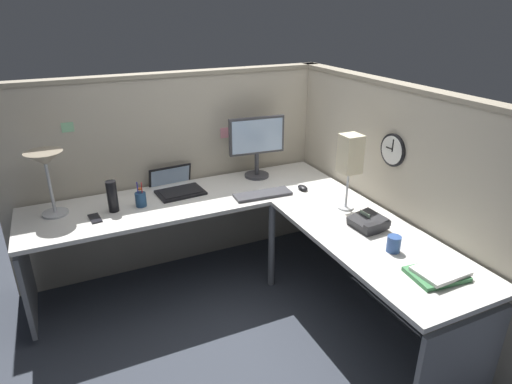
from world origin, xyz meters
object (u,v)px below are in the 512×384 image
Objects in this scene: keyboard at (263,194)px; wall_clock at (393,150)px; laptop at (176,186)px; desk_lamp_dome at (45,164)px; monitor at (257,142)px; thermos_flask at (112,196)px; desk_lamp_paper at (350,156)px; computer_mouse at (303,188)px; pen_cup at (141,199)px; book_stack at (438,273)px; coffee_mug at (394,244)px; office_phone at (369,223)px; cell_phone at (95,218)px.

keyboard is 1.95× the size of wall_clock.
desk_lamp_dome is (-0.86, -0.08, 0.34)m from laptop.
monitor is 1.10m from wall_clock.
desk_lamp_paper is (1.47, -0.64, 0.27)m from thermos_flask.
laptop is 0.95× the size of keyboard.
wall_clock reaches higher than computer_mouse.
pen_cup is (-0.86, 0.20, 0.04)m from keyboard.
book_stack is at bearing -47.15° from thermos_flask.
coffee_mug is (0.01, -1.00, 0.03)m from computer_mouse.
thermos_flask reaches higher than coffee_mug.
laptop is 1.61m from wall_clock.
desk_lamp_paper is (0.30, -0.82, 0.09)m from monitor.
pen_cup is at bearing 142.73° from office_phone.
monitor is 0.53m from computer_mouse.
computer_mouse is 0.34× the size of book_stack.
wall_clock is at bearing -56.11° from computer_mouse.
wall_clock is (1.86, -0.69, 0.42)m from cell_phone.
computer_mouse is (0.20, -0.41, -0.28)m from monitor.
monitor is 1.23× the size of laptop.
laptop is at bearing 178.47° from monitor.
office_phone is 0.71× the size of book_stack.
cell_phone is (-1.31, -0.25, -0.29)m from monitor.
wall_clock is at bearing -26.30° from pen_cup.
monitor reaches higher than desk_lamp_dome.
desk_lamp_dome is at bearing 168.87° from computer_mouse.
pen_cup is at bearing 169.03° from computer_mouse.
desk_lamp_dome is 2.23m from coffee_mug.
coffee_mug is at bearing -43.90° from cell_phone.
desk_lamp_dome is (-1.54, -0.06, 0.07)m from monitor.
laptop reaches higher than computer_mouse.
pen_cup is at bearing 128.79° from book_stack.
keyboard is 1.43× the size of book_stack.
desk_lamp_dome is 1.99m from desk_lamp_paper.
coffee_mug reaches higher than keyboard.
wall_clock reaches higher than thermos_flask.
wall_clock reaches higher than pen_cup.
desk_lamp_paper is at bearing -69.54° from monitor.
wall_clock is at bearing 53.54° from coffee_mug.
wall_clock is at bearing 31.60° from office_phone.
laptop is (-0.68, 0.02, -0.27)m from monitor.
laptop is 0.98m from computer_mouse.
pen_cup is 1.72m from coffee_mug.
laptop is at bearing 5.37° from desk_lamp_dome.
desk_lamp_dome is at bearing 134.61° from cell_phone.
cell_phone is at bearing -156.68° from laptop.
office_phone reaches higher than coffee_mug.
desk_lamp_paper is (1.29, -0.64, 0.33)m from pen_cup.
desk_lamp_dome reaches higher than cell_phone.
pen_cup reaches higher than coffee_mug.
computer_mouse is at bearing 104.21° from desk_lamp_paper.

